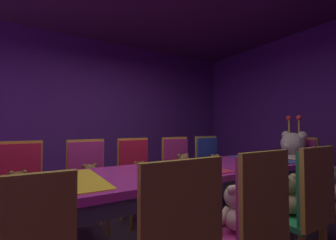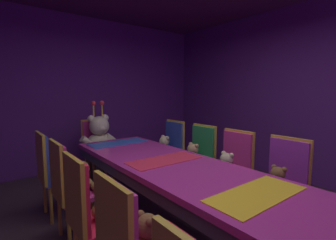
# 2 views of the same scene
# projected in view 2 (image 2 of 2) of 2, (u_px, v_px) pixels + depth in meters

# --- Properties ---
(wall_back) EXTENTS (5.20, 0.12, 2.80)m
(wall_back) POSITION_uv_depth(u_px,v_px,m) (78.00, 93.00, 4.51)
(wall_back) COLOR #59267F
(wall_back) RESTS_ON ground_plane
(wall_right) EXTENTS (0.12, 6.40, 2.80)m
(wall_right) POSITION_uv_depth(u_px,v_px,m) (329.00, 94.00, 3.56)
(wall_right) COLOR #59267F
(wall_right) RESTS_ON ground_plane
(banquet_table) EXTENTS (0.90, 3.68, 0.75)m
(banquet_table) POSITION_uv_depth(u_px,v_px,m) (202.00, 183.00, 2.07)
(banquet_table) COLOR #B22D8C
(banquet_table) RESTS_ON ground_plane
(teddy_left_2) EXTENTS (0.23, 0.30, 0.28)m
(teddy_left_2) POSITION_uv_depth(u_px,v_px,m) (148.00, 239.00, 1.42)
(teddy_left_2) COLOR brown
(teddy_left_2) RESTS_ON chair_left_2
(chair_left_3) EXTENTS (0.42, 0.41, 0.98)m
(chair_left_3) POSITION_uv_depth(u_px,v_px,m) (86.00, 207.00, 1.78)
(chair_left_3) COLOR red
(chair_left_3) RESTS_ON ground_plane
(teddy_left_3) EXTENTS (0.21, 0.27, 0.26)m
(teddy_left_3) POSITION_uv_depth(u_px,v_px,m) (104.00, 205.00, 1.87)
(teddy_left_3) COLOR brown
(teddy_left_3) RESTS_ON chair_left_3
(chair_left_4) EXTENTS (0.42, 0.41, 0.98)m
(chair_left_4) POSITION_uv_depth(u_px,v_px,m) (66.00, 181.00, 2.29)
(chair_left_4) COLOR #CC338C
(chair_left_4) RESTS_ON ground_plane
(teddy_left_4) EXTENTS (0.26, 0.34, 0.32)m
(teddy_left_4) POSITION_uv_depth(u_px,v_px,m) (82.00, 178.00, 2.37)
(teddy_left_4) COLOR olive
(teddy_left_4) RESTS_ON chair_left_4
(chair_left_5) EXTENTS (0.42, 0.41, 0.98)m
(chair_left_5) POSITION_uv_depth(u_px,v_px,m) (49.00, 166.00, 2.74)
(chair_left_5) COLOR #2D47B2
(chair_left_5) RESTS_ON ground_plane
(teddy_left_5) EXTENTS (0.22, 0.28, 0.27)m
(teddy_left_5) POSITION_uv_depth(u_px,v_px,m) (63.00, 166.00, 2.83)
(teddy_left_5) COLOR #9E7247
(teddy_left_5) RESTS_ON chair_left_5
(chair_right_2) EXTENTS (0.42, 0.41, 0.98)m
(chair_right_2) POSITION_uv_depth(u_px,v_px,m) (285.00, 177.00, 2.40)
(chair_right_2) COLOR purple
(chair_right_2) RESTS_ON ground_plane
(teddy_right_2) EXTENTS (0.23, 0.29, 0.27)m
(teddy_right_2) POSITION_uv_depth(u_px,v_px,m) (277.00, 182.00, 2.32)
(teddy_right_2) COLOR brown
(teddy_right_2) RESTS_ON chair_right_2
(chair_right_3) EXTENTS (0.42, 0.41, 0.98)m
(chair_right_3) POSITION_uv_depth(u_px,v_px,m) (234.00, 164.00, 2.84)
(chair_right_3) COLOR #CC338C
(chair_right_3) RESTS_ON ground_plane
(teddy_right_3) EXTENTS (0.24, 0.31, 0.30)m
(teddy_right_3) POSITION_uv_depth(u_px,v_px,m) (226.00, 167.00, 2.76)
(teddy_right_3) COLOR beige
(teddy_right_3) RESTS_ON chair_right_3
(chair_right_4) EXTENTS (0.42, 0.41, 0.98)m
(chair_right_4) POSITION_uv_depth(u_px,v_px,m) (200.00, 154.00, 3.29)
(chair_right_4) COLOR #268C4C
(chair_right_4) RESTS_ON ground_plane
(teddy_right_4) EXTENTS (0.25, 0.32, 0.30)m
(teddy_right_4) POSITION_uv_depth(u_px,v_px,m) (192.00, 156.00, 3.21)
(teddy_right_4) COLOR tan
(teddy_right_4) RESTS_ON chair_right_4
(chair_right_5) EXTENTS (0.42, 0.41, 0.98)m
(chair_right_5) POSITION_uv_depth(u_px,v_px,m) (171.00, 146.00, 3.79)
(chair_right_5) COLOR #2D47B2
(chair_right_5) RESTS_ON ground_plane
(teddy_right_5) EXTENTS (0.25, 0.33, 0.31)m
(teddy_right_5) POSITION_uv_depth(u_px,v_px,m) (164.00, 147.00, 3.71)
(teddy_right_5) COLOR beige
(teddy_right_5) RESTS_ON chair_right_5
(throne_chair) EXTENTS (0.41, 0.42, 0.98)m
(throne_chair) POSITION_uv_depth(u_px,v_px,m) (96.00, 143.00, 3.96)
(throne_chair) COLOR #CC338C
(throne_chair) RESTS_ON ground_plane
(king_teddy_bear) EXTENTS (0.65, 0.50, 0.83)m
(king_teddy_bear) POSITION_uv_depth(u_px,v_px,m) (100.00, 137.00, 3.81)
(king_teddy_bear) COLOR beige
(king_teddy_bear) RESTS_ON throne_chair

